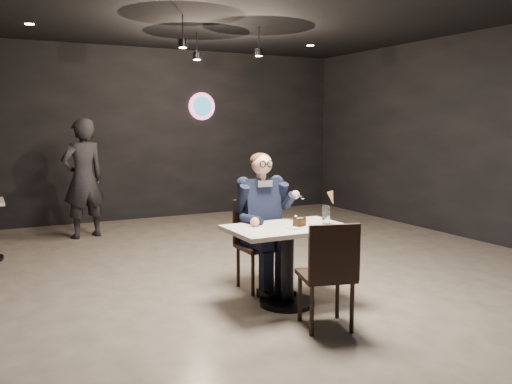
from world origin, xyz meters
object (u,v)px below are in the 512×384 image
chair_near (326,273)px  passerby (83,178)px  sundae_glass (326,215)px  seated_man (260,220)px  main_table (287,266)px  chair_far (260,245)px

chair_near → passerby: size_ratio=0.52×
sundae_glass → passerby: (-1.55, 4.04, 0.05)m
seated_man → passerby: (-1.16, 3.44, 0.16)m
chair_near → seated_man: size_ratio=0.64×
main_table → chair_near: bearing=-90.0°
chair_near → sundae_glass: (0.39, 0.58, 0.37)m
seated_man → sundae_glass: bearing=-56.8°
chair_far → seated_man: 0.26m
main_table → seated_man: 0.65m
sundae_glass → passerby: passerby is taller
seated_man → passerby: 3.63m
main_table → seated_man: size_ratio=0.76×
main_table → seated_man: seated_man is taller
chair_far → passerby: passerby is taller
chair_far → chair_near: bearing=-90.0°
sundae_glass → passerby: 4.32m
chair_near → sundae_glass: 0.79m
chair_far → seated_man: bearing=-90.0°
chair_far → seated_man: seated_man is taller
seated_man → chair_near: bearing=-90.0°
main_table → chair_near: 0.63m
main_table → chair_far: (0.00, 0.55, 0.09)m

